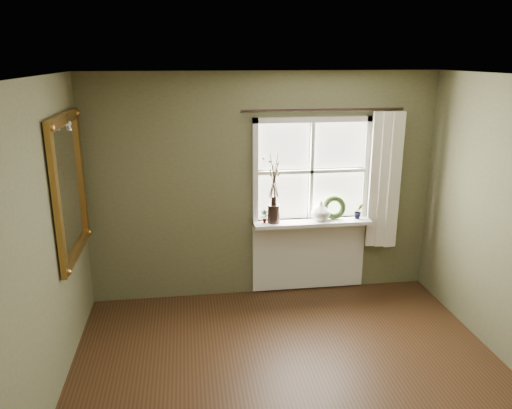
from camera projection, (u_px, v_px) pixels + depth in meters
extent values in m
plane|color=silver|center=(319.00, 80.00, 3.20)|extent=(4.50, 4.50, 0.00)
cube|color=#636341|center=(263.00, 187.00, 5.76)|extent=(4.00, 0.10, 2.60)
cube|color=#636341|center=(11.00, 284.00, 3.30)|extent=(0.10, 4.50, 2.60)
cube|color=white|center=(310.00, 220.00, 5.87)|extent=(1.36, 0.06, 0.06)
cube|color=white|center=(313.00, 120.00, 5.54)|extent=(1.36, 0.06, 0.06)
cube|color=white|center=(255.00, 173.00, 5.62)|extent=(0.06, 0.06, 1.24)
cube|color=white|center=(366.00, 170.00, 5.79)|extent=(0.06, 0.06, 1.24)
cube|color=white|center=(312.00, 171.00, 5.70)|extent=(1.24, 0.05, 0.04)
cube|color=white|center=(312.00, 171.00, 5.70)|extent=(0.04, 0.05, 1.12)
cube|color=white|center=(284.00, 146.00, 5.60)|extent=(0.59, 0.01, 0.53)
cube|color=white|center=(340.00, 145.00, 5.69)|extent=(0.59, 0.01, 0.53)
cube|color=white|center=(283.00, 197.00, 5.77)|extent=(0.59, 0.01, 0.53)
cube|color=white|center=(337.00, 195.00, 5.86)|extent=(0.59, 0.01, 0.53)
cube|color=white|center=(312.00, 222.00, 5.77)|extent=(1.36, 0.26, 0.04)
cube|color=white|center=(309.00, 254.00, 6.00)|extent=(1.36, 0.04, 0.88)
cylinder|color=black|center=(274.00, 214.00, 5.68)|extent=(0.19, 0.19, 0.21)
imported|color=silver|center=(321.00, 211.00, 5.75)|extent=(0.23, 0.23, 0.23)
torus|color=#2D3E1B|center=(334.00, 210.00, 5.81)|extent=(0.28, 0.14, 0.29)
imported|color=#2D3E1B|center=(264.00, 216.00, 5.67)|extent=(0.08, 0.06, 0.16)
imported|color=#2D3E1B|center=(358.00, 211.00, 5.82)|extent=(0.11, 0.09, 0.18)
cube|color=white|center=(384.00, 181.00, 5.76)|extent=(0.36, 0.12, 1.59)
cylinder|color=black|center=(324.00, 110.00, 5.47)|extent=(1.84, 0.03, 0.03)
cube|color=white|center=(69.00, 187.00, 4.69)|extent=(0.02, 0.95, 1.17)
cube|color=olive|center=(63.00, 119.00, 4.51)|extent=(0.05, 1.15, 0.10)
cube|color=olive|center=(77.00, 250.00, 4.88)|extent=(0.05, 1.15, 0.10)
cube|color=olive|center=(57.00, 203.00, 4.19)|extent=(0.05, 0.10, 1.17)
cube|color=olive|center=(81.00, 175.00, 5.19)|extent=(0.05, 0.10, 1.17)
sphere|color=silver|center=(68.00, 125.00, 4.50)|extent=(0.04, 0.04, 0.04)
sphere|color=silver|center=(69.00, 129.00, 4.54)|extent=(0.04, 0.04, 0.04)
sphere|color=silver|center=(70.00, 123.00, 4.56)|extent=(0.04, 0.04, 0.04)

